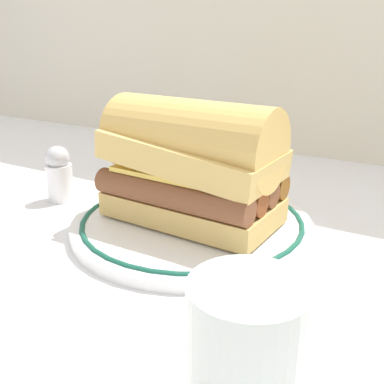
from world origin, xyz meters
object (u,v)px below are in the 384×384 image
at_px(drinking_glass, 246,362).
at_px(butter_knife, 143,166).
at_px(plate, 192,223).
at_px(sausage_sandwich, 192,162).
at_px(salt_shaker, 59,174).

relative_size(drinking_glass, butter_knife, 0.62).
distance_m(drinking_glass, butter_knife, 0.51).
relative_size(plate, sausage_sandwich, 1.38).
bearing_deg(salt_shaker, plate, 0.67).
height_order(drinking_glass, butter_knife, drinking_glass).
height_order(sausage_sandwich, salt_shaker, sausage_sandwich).
xyz_separation_m(salt_shaker, butter_knife, (0.01, 0.17, -0.03)).
distance_m(plate, sausage_sandwich, 0.07).
bearing_deg(drinking_glass, plate, 125.49).
bearing_deg(salt_shaker, sausage_sandwich, 0.67).
distance_m(sausage_sandwich, drinking_glass, 0.27).
relative_size(sausage_sandwich, drinking_glass, 2.19).
height_order(plate, butter_knife, plate).
bearing_deg(sausage_sandwich, plate, 22.29).
bearing_deg(salt_shaker, butter_knife, 85.40).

